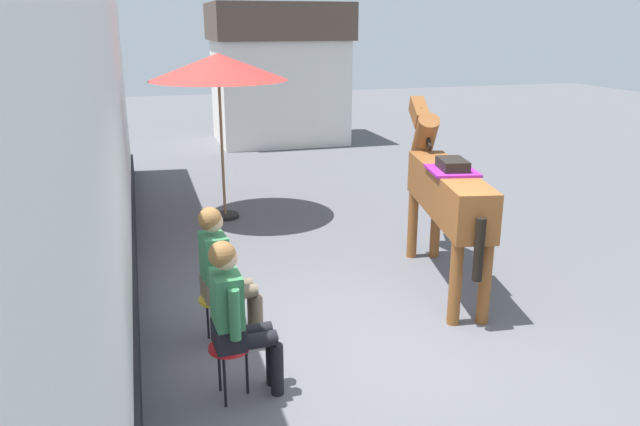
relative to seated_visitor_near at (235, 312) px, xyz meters
The scene contains 7 objects.
ground_plane 3.78m from the seated_visitor_near, 64.86° to the left, with size 40.00×40.00×0.00m, color #56565B.
pub_facade_wall 2.23m from the seated_visitor_near, 117.79° to the left, with size 0.34×14.00×3.40m.
distant_cottage 11.83m from the seated_visitor_near, 75.39° to the left, with size 3.40×2.60×3.50m.
seated_visitor_near is the anchor object (origin of this frame).
seated_visitor_far 0.96m from the seated_visitor_near, 88.84° to the left, with size 0.61×0.49×1.39m.
saddled_horse_center 3.24m from the seated_visitor_near, 31.89° to the left, with size 0.90×2.96×2.06m.
cafe_parasol 5.30m from the seated_visitor_near, 83.16° to the left, with size 2.10×2.10×2.58m.
Camera 1 is at (-2.20, -4.87, 3.00)m, focal length 34.60 mm.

